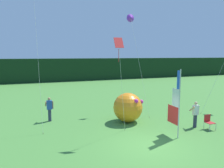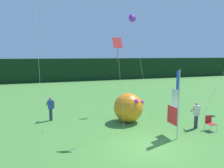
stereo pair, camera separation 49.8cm
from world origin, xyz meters
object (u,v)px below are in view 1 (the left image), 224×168
(kite_red_diamond_2, at_px, (119,49))
(inflatable_balloon, at_px, (128,107))
(kite_purple_delta_1, at_px, (131,18))
(person_near_banner, at_px, (195,114))
(banner_flag, at_px, (176,105))
(folding_chair, at_px, (209,121))
(person_mid_field, at_px, (49,109))

(kite_red_diamond_2, bearing_deg, inflatable_balloon, 54.04)
(inflatable_balloon, height_order, kite_purple_delta_1, kite_purple_delta_1)
(person_near_banner, relative_size, kite_red_diamond_2, 0.30)
(banner_flag, relative_size, person_near_banner, 2.30)
(banner_flag, xyz_separation_m, folding_chair, (2.72, 0.23, -1.33))
(banner_flag, height_order, kite_purple_delta_1, kite_purple_delta_1)
(inflatable_balloon, height_order, kite_red_diamond_2, kite_red_diamond_2)
(person_near_banner, height_order, person_mid_field, person_mid_field)
(kite_purple_delta_1, bearing_deg, person_mid_field, -170.57)
(folding_chair, relative_size, kite_purple_delta_1, 0.11)
(banner_flag, xyz_separation_m, person_near_banner, (2.17, 0.82, -0.95))
(banner_flag, bearing_deg, kite_red_diamond_2, 157.86)
(person_near_banner, bearing_deg, kite_red_diamond_2, 175.75)
(banner_flag, height_order, person_mid_field, banner_flag)
(banner_flag, height_order, inflatable_balloon, banner_flag)
(folding_chair, height_order, kite_purple_delta_1, kite_purple_delta_1)
(inflatable_balloon, xyz_separation_m, folding_chair, (4.09, -3.13, -0.50))
(banner_flag, relative_size, kite_purple_delta_1, 0.49)
(banner_flag, distance_m, inflatable_balloon, 3.73)
(banner_flag, distance_m, kite_red_diamond_2, 4.42)
(inflatable_balloon, distance_m, folding_chair, 5.18)
(person_mid_field, bearing_deg, folding_chair, -29.36)
(person_near_banner, distance_m, kite_purple_delta_1, 8.94)
(inflatable_balloon, bearing_deg, banner_flag, -67.87)
(banner_flag, distance_m, person_near_banner, 2.50)
(banner_flag, height_order, folding_chair, banner_flag)
(person_mid_field, xyz_separation_m, kite_red_diamond_2, (3.48, -4.18, 4.00))
(person_mid_field, height_order, kite_red_diamond_2, kite_red_diamond_2)
(folding_chair, xyz_separation_m, kite_red_diamond_2, (-5.66, 0.96, 4.39))
(person_near_banner, height_order, kite_red_diamond_2, kite_red_diamond_2)
(banner_flag, bearing_deg, person_mid_field, 140.07)
(person_mid_field, xyz_separation_m, folding_chair, (9.15, -5.14, -0.39))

